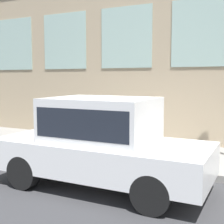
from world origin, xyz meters
The scene contains 5 objects.
ground_plane centered at (0.00, 0.00, 0.00)m, with size 80.00×80.00×0.00m, color #38383A.
sidewalk centered at (1.41, 0.00, 0.08)m, with size 2.83×60.00×0.16m.
fire_hydrant centered at (0.37, 0.24, 0.56)m, with size 0.32×0.43×0.79m.
person centered at (0.72, 0.92, 0.83)m, with size 0.27×0.18×1.12m.
parked_car_white_near centered at (-1.27, -0.08, 0.96)m, with size 1.81×4.25×1.79m.
Camera 1 is at (-6.61, -2.97, 2.16)m, focal length 50.00 mm.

